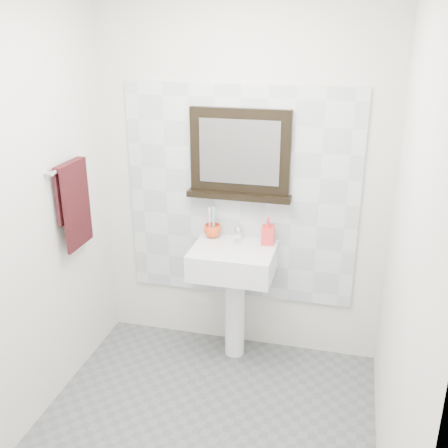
# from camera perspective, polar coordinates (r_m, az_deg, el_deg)

# --- Properties ---
(floor) EXTENTS (2.00, 2.20, 0.01)m
(floor) POSITION_cam_1_polar(r_m,az_deg,el_deg) (3.27, -2.94, -22.70)
(floor) COLOR #5D6062
(floor) RESTS_ON ground
(back_wall) EXTENTS (2.00, 0.01, 2.50)m
(back_wall) POSITION_cam_1_polar(r_m,az_deg,el_deg) (3.58, 1.84, 4.59)
(back_wall) COLOR silver
(back_wall) RESTS_ON ground
(front_wall) EXTENTS (2.00, 0.01, 2.50)m
(front_wall) POSITION_cam_1_polar(r_m,az_deg,el_deg) (1.70, -15.11, -16.36)
(front_wall) COLOR silver
(front_wall) RESTS_ON ground
(left_wall) EXTENTS (0.01, 2.20, 2.50)m
(left_wall) POSITION_cam_1_polar(r_m,az_deg,el_deg) (3.01, -21.91, -0.15)
(left_wall) COLOR silver
(left_wall) RESTS_ON ground
(right_wall) EXTENTS (0.01, 2.20, 2.50)m
(right_wall) POSITION_cam_1_polar(r_m,az_deg,el_deg) (2.48, 19.20, -4.24)
(right_wall) COLOR silver
(right_wall) RESTS_ON ground
(splashback) EXTENTS (1.60, 0.02, 1.50)m
(splashback) POSITION_cam_1_polar(r_m,az_deg,el_deg) (3.59, 1.78, 3.01)
(splashback) COLOR silver
(splashback) RESTS_ON back_wall
(pedestal_sink) EXTENTS (0.55, 0.44, 0.96)m
(pedestal_sink) POSITION_cam_1_polar(r_m,az_deg,el_deg) (3.58, 1.06, -5.27)
(pedestal_sink) COLOR white
(pedestal_sink) RESTS_ON ground
(toothbrush_cup) EXTENTS (0.15, 0.15, 0.09)m
(toothbrush_cup) POSITION_cam_1_polar(r_m,az_deg,el_deg) (3.65, -1.27, -0.75)
(toothbrush_cup) COLOR #EC4B1B
(toothbrush_cup) RESTS_ON pedestal_sink
(toothbrushes) EXTENTS (0.05, 0.04, 0.21)m
(toothbrushes) POSITION_cam_1_polar(r_m,az_deg,el_deg) (3.63, -1.29, 0.37)
(toothbrushes) COLOR white
(toothbrushes) RESTS_ON toothbrush_cup
(soap_dispenser) EXTENTS (0.09, 0.09, 0.19)m
(soap_dispenser) POSITION_cam_1_polar(r_m,az_deg,el_deg) (3.54, 4.81, -0.76)
(soap_dispenser) COLOR #F61C41
(soap_dispenser) RESTS_ON pedestal_sink
(framed_mirror) EXTENTS (0.71, 0.11, 0.60)m
(framed_mirror) POSITION_cam_1_polar(r_m,az_deg,el_deg) (3.49, 1.75, 7.38)
(framed_mirror) COLOR black
(framed_mirror) RESTS_ON back_wall
(towel_bar) EXTENTS (0.07, 0.40, 0.03)m
(towel_bar) POSITION_cam_1_polar(r_m,az_deg,el_deg) (3.35, -16.52, 6.14)
(towel_bar) COLOR silver
(towel_bar) RESTS_ON left_wall
(hand_towel) EXTENTS (0.06, 0.30, 0.55)m
(hand_towel) POSITION_cam_1_polar(r_m,az_deg,el_deg) (3.40, -16.05, 2.72)
(hand_towel) COLOR black
(hand_towel) RESTS_ON towel_bar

